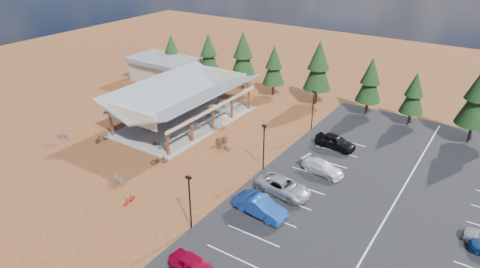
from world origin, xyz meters
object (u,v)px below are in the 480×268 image
at_px(bike_3, 203,99).
at_px(bike_12, 159,160).
at_px(bike_4, 157,144).
at_px(bike_16, 224,147).
at_px(bike_pavilion, 184,94).
at_px(bike_5, 194,125).
at_px(car_4, 335,141).
at_px(bike_8, 102,138).
at_px(car_3, 323,167).
at_px(bike_1, 173,120).
at_px(bike_13, 119,180).
at_px(bike_6, 211,116).
at_px(bike_11, 129,200).
at_px(bike_0, 146,127).
at_px(lamp_post_2, 313,108).
at_px(trash_bin_0, 219,141).
at_px(car_0, 196,268).
at_px(bike_2, 185,104).
at_px(lamp_post_1, 264,144).
at_px(outbuilding, 163,69).
at_px(car_1, 260,206).
at_px(bike_9, 51,142).
at_px(trash_bin_1, 225,140).
at_px(bike_10, 63,136).
at_px(bike_15, 219,127).
at_px(car_2, 283,187).
at_px(lamp_post_0, 190,199).
at_px(bike_7, 220,103).

xyz_separation_m(bike_3, bike_12, (7.16, -16.93, -0.15)).
height_order(bike_4, bike_16, bike_4).
distance_m(bike_pavilion, bike_5, 4.38).
height_order(bike_3, car_4, car_4).
distance_m(bike_8, car_3, 26.25).
relative_size(bike_1, bike_13, 0.88).
xyz_separation_m(bike_6, bike_11, (5.41, -19.78, -0.09)).
height_order(bike_pavilion, bike_0, bike_pavilion).
distance_m(lamp_post_2, bike_6, 13.56).
distance_m(bike_0, car_3, 22.95).
relative_size(trash_bin_0, car_0, 0.20).
bearing_deg(bike_2, bike_16, -128.34).
height_order(lamp_post_1, bike_12, lamp_post_1).
height_order(bike_pavilion, outbuilding, bike_pavilion).
relative_size(bike_2, car_0, 0.37).
bearing_deg(bike_pavilion, car_4, 10.88).
xyz_separation_m(bike_pavilion, car_1, (18.90, -12.11, -2.95)).
bearing_deg(lamp_post_1, car_3, 24.88).
height_order(outbuilding, bike_3, outbuilding).
bearing_deg(trash_bin_0, lamp_post_2, 53.88).
distance_m(bike_9, bike_12, 14.21).
height_order(bike_5, bike_6, bike_5).
relative_size(bike_pavilion, bike_5, 10.87).
height_order(outbuilding, trash_bin_1, outbuilding).
relative_size(bike_8, car_1, 0.36).
distance_m(lamp_post_2, car_0, 28.55).
height_order(lamp_post_2, trash_bin_0, lamp_post_2).
bearing_deg(bike_16, car_4, 113.62).
bearing_deg(bike_3, bike_10, 174.79).
bearing_deg(bike_12, car_4, -99.88).
height_order(lamp_post_2, car_0, lamp_post_2).
bearing_deg(bike_15, bike_12, 121.71).
bearing_deg(bike_4, bike_3, 27.36).
xyz_separation_m(bike_pavilion, bike_4, (2.25, -7.80, -3.27)).
bearing_deg(bike_15, bike_6, -3.31).
relative_size(bike_6, car_2, 0.30).
relative_size(outbuilding, bike_5, 6.16).
height_order(outbuilding, car_1, outbuilding).
xyz_separation_m(lamp_post_2, bike_5, (-12.36, -8.42, -2.34)).
distance_m(lamp_post_0, bike_16, 14.57).
distance_m(lamp_post_1, car_0, 16.80).
distance_m(bike_1, bike_12, 10.39).
bearing_deg(outbuilding, bike_4, -49.17).
xyz_separation_m(bike_3, bike_7, (3.00, -0.02, -0.05)).
bearing_deg(lamp_post_1, bike_2, 154.52).
xyz_separation_m(bike_1, bike_6, (3.21, 4.07, -0.02)).
bearing_deg(trash_bin_1, bike_10, -149.49).
xyz_separation_m(bike_0, bike_5, (4.80, 3.62, 0.14)).
xyz_separation_m(bike_8, bike_11, (12.33, -7.25, -0.03)).
bearing_deg(bike_3, car_1, -117.13).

